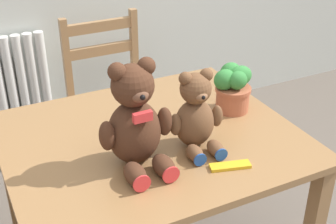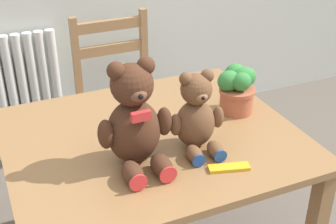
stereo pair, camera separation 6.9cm
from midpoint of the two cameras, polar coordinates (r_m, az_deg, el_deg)
radiator at (r=3.05m, az=-18.28°, el=1.31°), size 0.68×0.10×0.77m
dining_table at (r=1.88m, az=-0.85°, el=-5.56°), size 1.12×0.95×0.73m
wooden_chair_behind at (r=2.74m, az=-5.05°, el=1.77°), size 0.45×0.44×0.91m
teddy_bear_left at (r=1.59m, az=-2.85°, el=-1.10°), size 0.27×0.26×0.39m
teddy_bear_right at (r=1.70m, az=4.67°, el=-0.49°), size 0.21×0.22×0.30m
potted_plant at (r=1.98m, az=9.38°, el=2.85°), size 0.17×0.16×0.20m
chocolate_bar at (r=1.66m, az=8.64°, el=-6.73°), size 0.15×0.08×0.01m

